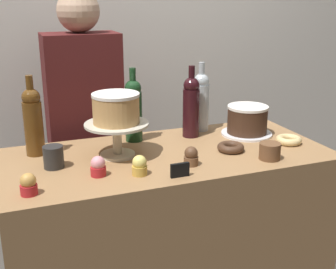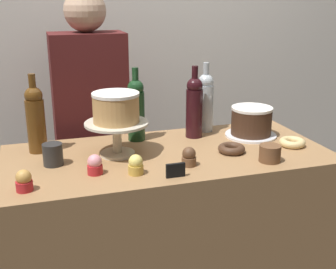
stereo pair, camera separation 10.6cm
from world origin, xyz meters
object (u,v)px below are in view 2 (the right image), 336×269
object	(u,v)px
wine_bottle_green	(136,109)
cupcake_lemon	(136,165)
wine_bottle_clear	(205,101)
coffee_cup_ceramic	(53,154)
wine_bottle_amber	(35,118)
chocolate_round_cake	(251,121)
price_sign_chalkboard	(176,170)
donut_chocolate	(231,149)
donut_glazed	(292,142)
cupcake_chocolate	(189,157)
cupcake_strawberry	(95,165)
barista_figure	(92,144)
cupcake_caramel	(24,181)
white_layer_cake	(116,107)
wine_bottle_dark_red	(194,106)
cake_stand_pedestal	(117,132)
cookie_stack	(270,153)

from	to	relation	value
wine_bottle_green	cupcake_lemon	bearing A→B (deg)	-103.88
wine_bottle_clear	coffee_cup_ceramic	world-z (taller)	wine_bottle_clear
wine_bottle_amber	wine_bottle_green	bearing A→B (deg)	3.97
chocolate_round_cake	wine_bottle_amber	world-z (taller)	wine_bottle_amber
price_sign_chalkboard	coffee_cup_ceramic	xyz separation A→B (m)	(-0.41, 0.25, 0.02)
donut_chocolate	wine_bottle_amber	bearing A→B (deg)	161.87
chocolate_round_cake	price_sign_chalkboard	world-z (taller)	chocolate_round_cake
wine_bottle_amber	donut_glazed	bearing A→B (deg)	-13.64
wine_bottle_clear	cupcake_chocolate	world-z (taller)	wine_bottle_clear
cupcake_lemon	cupcake_strawberry	xyz separation A→B (m)	(-0.14, 0.04, 0.00)
donut_glazed	barista_figure	xyz separation A→B (m)	(-0.78, 0.61, -0.13)
wine_bottle_clear	cupcake_strawberry	bearing A→B (deg)	-146.96
cupcake_chocolate	cupcake_caramel	bearing A→B (deg)	-175.34
price_sign_chalkboard	barista_figure	distance (m)	0.82
barista_figure	white_layer_cake	bearing A→B (deg)	-85.48
wine_bottle_clear	price_sign_chalkboard	world-z (taller)	wine_bottle_clear
white_layer_cake	coffee_cup_ceramic	size ratio (longest dim) A/B	2.20
cupcake_chocolate	cupcake_lemon	bearing A→B (deg)	-174.65
white_layer_cake	cupcake_lemon	distance (m)	0.27
cupcake_lemon	chocolate_round_cake	bearing A→B (deg)	24.49
cupcake_chocolate	coffee_cup_ceramic	bearing A→B (deg)	161.91
wine_bottle_dark_red	donut_glazed	world-z (taller)	wine_bottle_dark_red
chocolate_round_cake	wine_bottle_amber	xyz separation A→B (m)	(-0.94, 0.08, 0.07)
white_layer_cake	donut_chocolate	size ratio (longest dim) A/B	1.67
cupcake_caramel	coffee_cup_ceramic	world-z (taller)	coffee_cup_ceramic
wine_bottle_amber	cupcake_chocolate	distance (m)	0.65
wine_bottle_dark_red	chocolate_round_cake	bearing A→B (deg)	-16.12
cake_stand_pedestal	donut_glazed	xyz separation A→B (m)	(0.74, -0.12, -0.08)
donut_glazed	cookie_stack	world-z (taller)	cookie_stack
wine_bottle_dark_red	cookie_stack	world-z (taller)	wine_bottle_dark_red
chocolate_round_cake	cupcake_lemon	size ratio (longest dim) A/B	2.51
donut_glazed	cupcake_lemon	bearing A→B (deg)	-171.99
wine_bottle_green	donut_glazed	distance (m)	0.69
cupcake_caramel	coffee_cup_ceramic	bearing A→B (deg)	63.22
wine_bottle_green	cupcake_chocolate	bearing A→B (deg)	-72.16
wine_bottle_green	coffee_cup_ceramic	xyz separation A→B (m)	(-0.38, -0.20, -0.10)
wine_bottle_green	coffee_cup_ceramic	size ratio (longest dim) A/B	3.83
cake_stand_pedestal	wine_bottle_clear	bearing A→B (deg)	23.97
wine_bottle_clear	donut_glazed	bearing A→B (deg)	-49.38
wine_bottle_green	cupcake_caramel	xyz separation A→B (m)	(-0.48, -0.41, -0.11)
price_sign_chalkboard	cupcake_lemon	bearing A→B (deg)	151.22
chocolate_round_cake	wine_bottle_clear	distance (m)	0.23
price_sign_chalkboard	chocolate_round_cake	bearing A→B (deg)	35.93
cake_stand_pedestal	wine_bottle_clear	xyz separation A→B (m)	(0.46, 0.21, 0.05)
cake_stand_pedestal	barista_figure	world-z (taller)	barista_figure
wine_bottle_dark_red	cupcake_strawberry	bearing A→B (deg)	-148.48
white_layer_cake	cupcake_chocolate	world-z (taller)	white_layer_cake
chocolate_round_cake	cupcake_chocolate	distance (m)	0.47
cupcake_strawberry	cookie_stack	distance (m)	0.67
cookie_stack	wine_bottle_dark_red	bearing A→B (deg)	114.25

